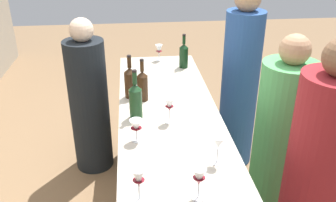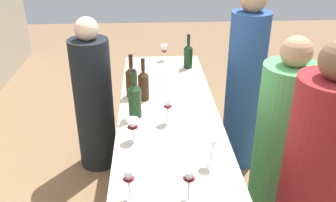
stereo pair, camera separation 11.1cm
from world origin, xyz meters
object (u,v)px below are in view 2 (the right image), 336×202
at_px(wine_glass_far_left, 168,106).
at_px(person_center_guest, 281,149).
at_px(person_right_guest, 244,88).
at_px(wine_bottle_second_left_amber_brown, 143,84).
at_px(wine_bottle_second_right_dark_green, 188,55).
at_px(wine_glass_near_left, 212,145).
at_px(wine_glass_near_right, 164,50).
at_px(person_left_guest, 311,194).
at_px(wine_glass_near_center, 189,179).
at_px(person_server_behind, 94,102).
at_px(wine_glass_far_center, 133,126).
at_px(wine_bottle_leftmost_olive_green, 135,99).
at_px(wine_bottle_center_amber_brown, 132,81).
at_px(wine_glass_far_right, 129,178).

relative_size(wine_glass_far_left, person_center_guest, 0.11).
bearing_deg(person_right_guest, wine_bottle_second_left_amber_brown, 54.25).
xyz_separation_m(wine_bottle_second_right_dark_green, wine_glass_near_left, (-1.40, 0.02, 0.01)).
distance_m(wine_glass_near_right, person_left_guest, 1.81).
distance_m(wine_glass_near_center, person_server_behind, 1.82).
distance_m(wine_glass_far_center, person_server_behind, 1.26).
bearing_deg(wine_glass_near_right, person_right_guest, -110.26).
xyz_separation_m(wine_bottle_second_left_amber_brown, wine_glass_far_center, (-0.54, 0.06, -0.02)).
bearing_deg(person_center_guest, wine_glass_near_center, 38.73).
bearing_deg(wine_bottle_second_left_amber_brown, wine_glass_far_left, -155.88).
bearing_deg(person_left_guest, wine_glass_far_center, -32.09).
bearing_deg(wine_glass_near_center, person_right_guest, -22.80).
relative_size(wine_glass_near_left, wine_glass_far_left, 0.96).
height_order(wine_bottle_second_right_dark_green, wine_glass_near_center, wine_bottle_second_right_dark_green).
bearing_deg(wine_bottle_leftmost_olive_green, person_center_guest, -91.52).
bearing_deg(wine_bottle_center_amber_brown, person_left_guest, -131.96).
height_order(wine_glass_far_right, person_server_behind, person_server_behind).
relative_size(wine_bottle_second_left_amber_brown, wine_glass_near_center, 1.86).
relative_size(wine_glass_near_left, wine_glass_far_right, 0.95).
distance_m(wine_glass_near_left, wine_glass_near_center, 0.29).
bearing_deg(wine_glass_near_left, wine_glass_near_center, 150.24).
xyz_separation_m(wine_glass_near_left, person_left_guest, (-0.04, -0.55, -0.31)).
bearing_deg(wine_glass_near_right, wine_bottle_second_left_amber_brown, 167.16).
xyz_separation_m(wine_bottle_center_amber_brown, wine_bottle_second_right_dark_green, (0.55, -0.46, -0.01)).
height_order(wine_bottle_leftmost_olive_green, wine_glass_near_center, wine_bottle_leftmost_olive_green).
bearing_deg(person_left_guest, wine_glass_near_right, -81.08).
bearing_deg(wine_glass_near_left, wine_glass_far_right, 119.97).
bearing_deg(wine_bottle_second_left_amber_brown, wine_glass_far_right, 176.53).
xyz_separation_m(wine_bottle_second_right_dark_green, wine_glass_far_right, (-1.64, 0.44, 0.00)).
distance_m(person_left_guest, person_server_behind, 1.97).
bearing_deg(wine_glass_far_right, wine_bottle_second_right_dark_green, -15.05).
height_order(wine_glass_far_left, wine_glass_far_right, wine_glass_far_right).
height_order(wine_glass_near_right, person_left_guest, person_left_guest).
relative_size(wine_glass_far_center, wine_glass_far_right, 0.83).
relative_size(wine_bottle_leftmost_olive_green, wine_glass_near_center, 2.00).
distance_m(wine_bottle_leftmost_olive_green, person_server_behind, 1.03).
bearing_deg(wine_glass_far_center, person_left_guest, -107.06).
bearing_deg(wine_glass_far_left, wine_bottle_center_amber_brown, 30.77).
distance_m(wine_bottle_second_left_amber_brown, person_server_behind, 0.86).
distance_m(wine_bottle_leftmost_olive_green, wine_glass_near_left, 0.68).
relative_size(person_left_guest, person_right_guest, 0.99).
bearing_deg(wine_bottle_second_left_amber_brown, wine_bottle_center_amber_brown, 55.41).
bearing_deg(wine_bottle_center_amber_brown, wine_bottle_second_right_dark_green, -40.23).
height_order(wine_glass_near_right, wine_glass_far_center, wine_glass_near_right).
bearing_deg(wine_bottle_center_amber_brown, wine_glass_near_left, -152.79).
relative_size(wine_bottle_second_left_amber_brown, wine_bottle_center_amber_brown, 0.97).
bearing_deg(wine_glass_far_right, wine_bottle_leftmost_olive_green, -0.59).
relative_size(wine_bottle_center_amber_brown, wine_glass_near_left, 1.99).
bearing_deg(wine_glass_far_right, wine_glass_far_left, -17.13).
height_order(person_left_guest, person_server_behind, person_left_guest).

